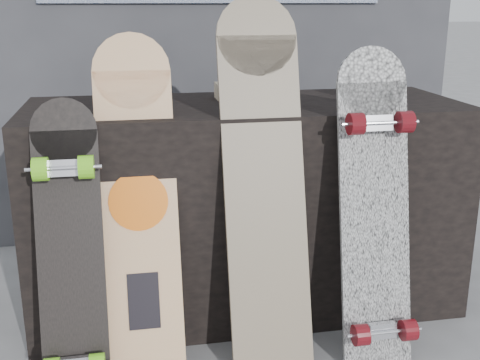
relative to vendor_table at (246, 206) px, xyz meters
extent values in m
cube|color=black|center=(0.00, 0.00, 0.00)|extent=(1.60, 0.60, 0.80)
cube|color=#36373C|center=(0.00, 0.85, 0.70)|extent=(2.40, 0.20, 2.20)
cube|color=#413F81|center=(-0.40, 0.07, 0.45)|extent=(0.18, 0.12, 0.10)
cube|color=#413F81|center=(0.50, 0.04, 0.46)|extent=(0.14, 0.14, 0.12)
cube|color=#D1B78C|center=(0.02, 0.12, 0.43)|extent=(0.22, 0.10, 0.06)
cube|color=beige|center=(-0.41, -0.34, 0.07)|extent=(0.25, 0.30, 0.95)
cylinder|color=beige|center=(-0.41, -0.19, 0.55)|extent=(0.25, 0.09, 0.24)
cylinder|color=orange|center=(-0.41, -0.32, 0.15)|extent=(0.19, 0.06, 0.18)
cube|color=black|center=(-0.41, -0.41, -0.15)|extent=(0.10, 0.05, 0.17)
cube|color=tan|center=(-0.01, -0.37, 0.13)|extent=(0.26, 0.33, 1.06)
cylinder|color=tan|center=(-0.01, -0.21, 0.65)|extent=(0.26, 0.09, 0.26)
cube|color=white|center=(0.34, -0.43, 0.06)|extent=(0.23, 0.21, 0.91)
cylinder|color=white|center=(0.34, -0.33, 0.51)|extent=(0.23, 0.06, 0.23)
cube|color=silver|center=(0.34, -0.54, -0.26)|extent=(0.09, 0.04, 0.06)
cylinder|color=#5A0C12|center=(0.26, -0.56, -0.26)|extent=(0.05, 0.07, 0.07)
cylinder|color=#5A0C12|center=(0.43, -0.56, -0.26)|extent=(0.05, 0.07, 0.07)
cube|color=silver|center=(0.34, -0.40, 0.39)|extent=(0.09, 0.04, 0.06)
cylinder|color=#5A0C12|center=(0.26, -0.42, 0.40)|extent=(0.05, 0.07, 0.07)
cylinder|color=#5A0C12|center=(0.43, -0.42, 0.40)|extent=(0.05, 0.07, 0.07)
cube|color=black|center=(-0.62, -0.42, -0.01)|extent=(0.20, 0.24, 0.79)
cylinder|color=black|center=(-0.62, -0.30, 0.39)|extent=(0.20, 0.07, 0.20)
cube|color=silver|center=(-0.62, -0.38, 0.29)|extent=(0.09, 0.04, 0.06)
cylinder|color=#76E21F|center=(-0.69, -0.40, 0.29)|extent=(0.04, 0.07, 0.07)
cylinder|color=#76E21F|center=(-0.56, -0.40, 0.29)|extent=(0.04, 0.07, 0.07)
camera|label=1|loc=(-0.43, -2.15, 0.76)|focal=45.00mm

